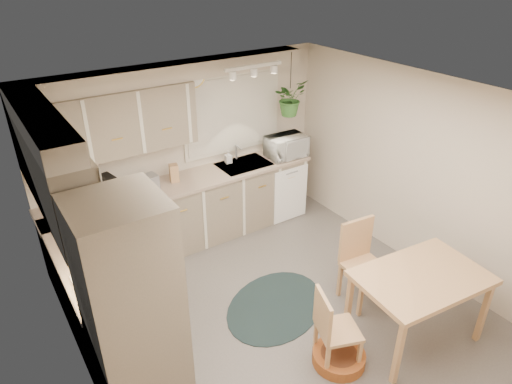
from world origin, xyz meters
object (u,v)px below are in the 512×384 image
Objects in this scene: chair_left at (339,328)px; braided_rug at (276,306)px; dining_table at (416,306)px; chair_back at (365,266)px; microwave at (286,144)px; pet_bed at (339,357)px.

braided_rug is at bearing -157.09° from chair_left.
chair_back is at bearing 92.18° from dining_table.
chair_back is 1.11m from braided_rug.
chair_back reaches higher than braided_rug.
chair_back reaches higher than chair_left.
microwave is (0.42, 2.76, 0.73)m from dining_table.
microwave is at bearing 50.66° from braided_rug.
pet_bed is at bearing 38.31° from chair_back.
chair_left is (-0.87, 0.19, 0.02)m from dining_table.
microwave is (0.44, 2.07, 0.65)m from chair_back.
chair_back is 0.74× the size of braided_rug.
pet_bed is at bearing 33.96° from chair_left.
chair_left is 1.50× the size of microwave.
chair_left is at bearing 167.79° from dining_table.
braided_rug is 2.55× the size of pet_bed.
pet_bed reaches higher than braided_rug.
braided_rug is 2.35× the size of microwave.
braided_rug is at bearing 92.95° from pet_bed.
pet_bed is at bearing 169.78° from dining_table.
chair_back is (-0.03, 0.68, 0.09)m from dining_table.
chair_back is at bearing 32.23° from pet_bed.
pet_bed is at bearing -114.04° from microwave.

